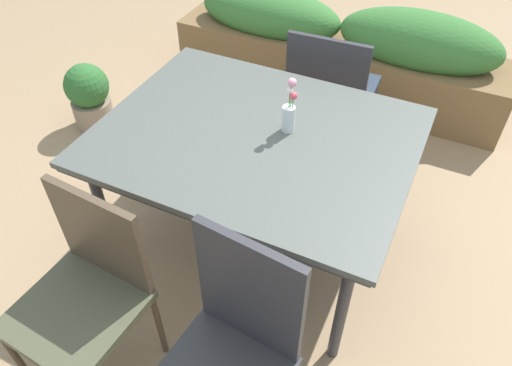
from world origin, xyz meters
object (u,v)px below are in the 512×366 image
(dining_table, at_px, (256,144))
(flower_vase, at_px, (289,112))
(chair_far_side, at_px, (330,88))
(chair_near_right, at_px, (233,347))
(chair_near_left, at_px, (87,287))
(planter_box, at_px, (339,50))
(potted_plant, at_px, (89,96))

(dining_table, xyz_separation_m, flower_vase, (0.12, 0.09, 0.16))
(chair_far_side, distance_m, flower_vase, 0.86)
(chair_near_right, distance_m, chair_near_left, 0.64)
(chair_near_left, relative_size, flower_vase, 3.37)
(chair_near_right, relative_size, planter_box, 0.41)
(chair_near_right, bearing_deg, dining_table, -63.48)
(dining_table, relative_size, chair_far_side, 1.57)
(chair_near_right, xyz_separation_m, potted_plant, (-1.84, 1.36, -0.32))
(dining_table, relative_size, flower_vase, 5.27)
(chair_near_right, bearing_deg, chair_near_left, 6.35)
(chair_far_side, relative_size, chair_near_right, 0.90)
(planter_box, relative_size, potted_plant, 5.19)
(chair_far_side, bearing_deg, flower_vase, -89.26)
(chair_near_left, bearing_deg, dining_table, -105.47)
(chair_near_right, bearing_deg, planter_box, -74.40)
(planter_box, distance_m, potted_plant, 1.83)
(dining_table, height_order, chair_far_side, chair_far_side)
(planter_box, bearing_deg, chair_near_left, -94.86)
(potted_plant, bearing_deg, chair_near_left, -48.93)
(planter_box, bearing_deg, dining_table, -86.54)
(chair_far_side, height_order, flower_vase, flower_vase)
(dining_table, height_order, chair_near_left, chair_near_left)
(chair_far_side, distance_m, planter_box, 0.81)
(dining_table, height_order, potted_plant, dining_table)
(chair_near_right, distance_m, flower_vase, 1.03)
(chair_near_right, relative_size, potted_plant, 2.12)
(chair_near_left, distance_m, flower_vase, 1.12)
(chair_far_side, distance_m, potted_plant, 1.66)
(chair_near_left, distance_m, potted_plant, 1.84)
(chair_far_side, xyz_separation_m, planter_box, (-0.18, 0.77, -0.17))
(chair_far_side, distance_m, chair_near_right, 1.77)
(dining_table, bearing_deg, flower_vase, 36.29)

